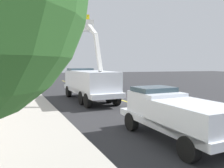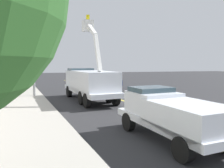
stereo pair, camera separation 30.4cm
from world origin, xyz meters
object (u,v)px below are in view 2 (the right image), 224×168
Objects in this scene: utility_bucket_truck at (89,82)px; passing_minivan at (108,80)px; service_pickup_truck at (171,113)px; traffic_signal_mast at (35,36)px; traffic_cone_mid_front at (140,104)px; traffic_cone_mid_rear at (95,90)px.

utility_bucket_truck is 1.69× the size of passing_minivan.
utility_bucket_truck is 1.45× the size of service_pickup_truck.
traffic_signal_mast reaches higher than service_pickup_truck.
service_pickup_truck is at bearing 172.99° from passing_minivan.
utility_bucket_truck reaches higher than passing_minivan.
utility_bucket_truck is at bearing -101.52° from traffic_signal_mast.
utility_bucket_truck reaches higher than service_pickup_truck.
traffic_cone_mid_front is at bearing 174.45° from passing_minivan.
service_pickup_truck is at bearing -171.70° from utility_bucket_truck.
passing_minivan is at bearing -23.08° from utility_bucket_truck.
traffic_cone_mid_front is (-4.86, -2.65, -1.20)m from utility_bucket_truck.
traffic_signal_mast is (-8.61, 8.31, 4.42)m from passing_minivan.
traffic_cone_mid_front is at bearing -10.57° from service_pickup_truck.
utility_bucket_truck is 10.33m from passing_minivan.
traffic_signal_mast is (5.73, 6.92, 4.98)m from traffic_cone_mid_front.
traffic_signal_mast reaches higher than traffic_cone_mid_rear.
service_pickup_truck is at bearing -179.17° from traffic_cone_mid_rear.
traffic_signal_mast reaches higher than utility_bucket_truck.
utility_bucket_truck reaches higher than traffic_cone_mid_front.
passing_minivan is 5.81m from traffic_cone_mid_rear.
traffic_signal_mast is at bearing 26.76° from service_pickup_truck.
traffic_signal_mast is (11.56, 5.83, 4.27)m from service_pickup_truck.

